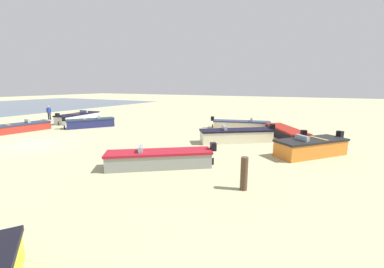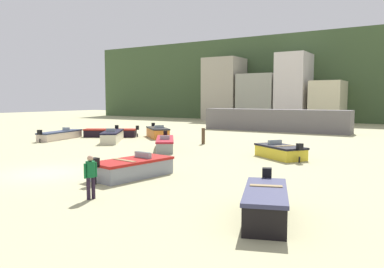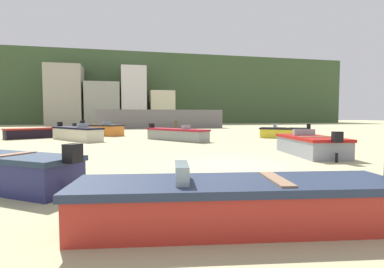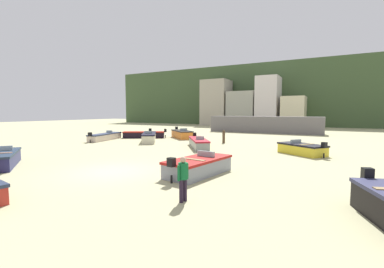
{
  "view_description": "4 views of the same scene",
  "coord_description": "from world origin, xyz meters",
  "px_view_note": "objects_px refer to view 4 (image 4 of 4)",
  "views": [
    {
      "loc": [
        9.05,
        16.93,
        3.95
      ],
      "look_at": [
        -6.39,
        9.03,
        0.41
      ],
      "focal_mm": 22.33,
      "sensor_mm": 36.0,
      "label": 1
    },
    {
      "loc": [
        15.99,
        -11.91,
        3.64
      ],
      "look_at": [
        2.27,
        10.19,
        1.26
      ],
      "focal_mm": 35.74,
      "sensor_mm": 36.0,
      "label": 2
    },
    {
      "loc": [
        -3.7,
        -9.89,
        1.76
      ],
      "look_at": [
        0.26,
        7.53,
        0.62
      ],
      "focal_mm": 27.7,
      "sensor_mm": 36.0,
      "label": 3
    },
    {
      "loc": [
        10.17,
        -9.97,
        3.17
      ],
      "look_at": [
        -1.13,
        10.96,
        1.15
      ],
      "focal_mm": 24.28,
      "sensor_mm": 36.0,
      "label": 4
    }
  ],
  "objects_px": {
    "boat_grey_8": "(198,143)",
    "boat_navy_9": "(4,159)",
    "boat_cream_2": "(105,137)",
    "boat_grey_7": "(198,166)",
    "boat_black_1": "(144,135)",
    "boat_yellow_5": "(302,149)",
    "beach_walker_foreground": "(183,175)",
    "mooring_post_near_water": "(224,137)",
    "boat_orange_4": "(182,134)",
    "boat_cream_6": "(149,137)"
  },
  "relations": [
    {
      "from": "boat_black_1",
      "to": "boat_cream_2",
      "type": "relative_size",
      "value": 0.92
    },
    {
      "from": "boat_grey_7",
      "to": "boat_navy_9",
      "type": "height_order",
      "value": "boat_navy_9"
    },
    {
      "from": "boat_orange_4",
      "to": "beach_walker_foreground",
      "type": "distance_m",
      "value": 22.35
    },
    {
      "from": "mooring_post_near_water",
      "to": "boat_grey_7",
      "type": "bearing_deg",
      "value": -73.92
    },
    {
      "from": "boat_black_1",
      "to": "boat_yellow_5",
      "type": "height_order",
      "value": "boat_yellow_5"
    },
    {
      "from": "boat_cream_6",
      "to": "boat_grey_7",
      "type": "relative_size",
      "value": 1.15
    },
    {
      "from": "boat_black_1",
      "to": "boat_navy_9",
      "type": "distance_m",
      "value": 17.5
    },
    {
      "from": "boat_cream_2",
      "to": "boat_orange_4",
      "type": "bearing_deg",
      "value": 28.14
    },
    {
      "from": "boat_grey_8",
      "to": "boat_navy_9",
      "type": "distance_m",
      "value": 14.0
    },
    {
      "from": "boat_black_1",
      "to": "boat_cream_2",
      "type": "bearing_deg",
      "value": 120.15
    },
    {
      "from": "boat_orange_4",
      "to": "boat_cream_6",
      "type": "relative_size",
      "value": 0.84
    },
    {
      "from": "boat_cream_2",
      "to": "boat_navy_9",
      "type": "distance_m",
      "value": 14.29
    },
    {
      "from": "boat_yellow_5",
      "to": "boat_navy_9",
      "type": "relative_size",
      "value": 0.89
    },
    {
      "from": "boat_grey_8",
      "to": "boat_grey_7",
      "type": "bearing_deg",
      "value": 81.81
    },
    {
      "from": "boat_yellow_5",
      "to": "boat_cream_6",
      "type": "xyz_separation_m",
      "value": [
        -15.31,
        1.33,
        0.06
      ]
    },
    {
      "from": "boat_orange_4",
      "to": "boat_cream_6",
      "type": "xyz_separation_m",
      "value": [
        -1.25,
        -4.75,
        -0.02
      ]
    },
    {
      "from": "boat_grey_7",
      "to": "boat_navy_9",
      "type": "relative_size",
      "value": 1.02
    },
    {
      "from": "boat_cream_2",
      "to": "beach_walker_foreground",
      "type": "relative_size",
      "value": 3.35
    },
    {
      "from": "boat_cream_6",
      "to": "mooring_post_near_water",
      "type": "bearing_deg",
      "value": 163.72
    },
    {
      "from": "boat_yellow_5",
      "to": "boat_grey_8",
      "type": "relative_size",
      "value": 0.77
    },
    {
      "from": "boat_grey_8",
      "to": "boat_navy_9",
      "type": "relative_size",
      "value": 1.16
    },
    {
      "from": "boat_black_1",
      "to": "boat_navy_9",
      "type": "relative_size",
      "value": 1.19
    },
    {
      "from": "boat_yellow_5",
      "to": "beach_walker_foreground",
      "type": "relative_size",
      "value": 2.31
    },
    {
      "from": "boat_orange_4",
      "to": "boat_grey_7",
      "type": "relative_size",
      "value": 0.97
    },
    {
      "from": "boat_grey_8",
      "to": "mooring_post_near_water",
      "type": "relative_size",
      "value": 3.74
    },
    {
      "from": "boat_black_1",
      "to": "boat_orange_4",
      "type": "xyz_separation_m",
      "value": [
        4.29,
        1.81,
        0.1
      ]
    },
    {
      "from": "boat_orange_4",
      "to": "boat_yellow_5",
      "type": "distance_m",
      "value": 15.33
    },
    {
      "from": "boat_orange_4",
      "to": "mooring_post_near_water",
      "type": "relative_size",
      "value": 3.18
    },
    {
      "from": "boat_orange_4",
      "to": "boat_grey_7",
      "type": "height_order",
      "value": "boat_orange_4"
    },
    {
      "from": "boat_grey_8",
      "to": "boat_yellow_5",
      "type": "bearing_deg",
      "value": 147.94
    },
    {
      "from": "boat_black_1",
      "to": "mooring_post_near_water",
      "type": "height_order",
      "value": "mooring_post_near_water"
    },
    {
      "from": "boat_orange_4",
      "to": "boat_black_1",
      "type": "bearing_deg",
      "value": -25.43
    },
    {
      "from": "beach_walker_foreground",
      "to": "boat_orange_4",
      "type": "bearing_deg",
      "value": -136.45
    },
    {
      "from": "boat_cream_6",
      "to": "mooring_post_near_water",
      "type": "distance_m",
      "value": 7.95
    },
    {
      "from": "boat_black_1",
      "to": "boat_grey_8",
      "type": "distance_m",
      "value": 10.96
    },
    {
      "from": "boat_orange_4",
      "to": "boat_navy_9",
      "type": "distance_m",
      "value": 18.99
    },
    {
      "from": "boat_cream_6",
      "to": "mooring_post_near_water",
      "type": "xyz_separation_m",
      "value": [
        7.52,
        2.57,
        0.18
      ]
    },
    {
      "from": "boat_cream_6",
      "to": "boat_grey_7",
      "type": "height_order",
      "value": "boat_cream_6"
    },
    {
      "from": "boat_cream_2",
      "to": "boat_navy_9",
      "type": "height_order",
      "value": "boat_navy_9"
    },
    {
      "from": "boat_grey_8",
      "to": "mooring_post_near_water",
      "type": "distance_m",
      "value": 4.41
    },
    {
      "from": "boat_orange_4",
      "to": "boat_yellow_5",
      "type": "bearing_deg",
      "value": 108.26
    },
    {
      "from": "boat_cream_2",
      "to": "boat_navy_9",
      "type": "xyz_separation_m",
      "value": [
        5.76,
        -13.07,
        0.05
      ]
    },
    {
      "from": "boat_navy_9",
      "to": "mooring_post_near_water",
      "type": "distance_m",
      "value": 18.23
    },
    {
      "from": "boat_cream_2",
      "to": "boat_grey_8",
      "type": "distance_m",
      "value": 12.21
    },
    {
      "from": "boat_orange_4",
      "to": "mooring_post_near_water",
      "type": "bearing_deg",
      "value": 112.45
    },
    {
      "from": "boat_black_1",
      "to": "mooring_post_near_water",
      "type": "bearing_deg",
      "value": -122.43
    },
    {
      "from": "boat_black_1",
      "to": "boat_grey_7",
      "type": "relative_size",
      "value": 1.17
    },
    {
      "from": "boat_yellow_5",
      "to": "boat_navy_9",
      "type": "distance_m",
      "value": 19.7
    },
    {
      "from": "boat_grey_7",
      "to": "boat_grey_8",
      "type": "bearing_deg",
      "value": 125.58
    },
    {
      "from": "boat_grey_8",
      "to": "boat_navy_9",
      "type": "bearing_deg",
      "value": 27.5
    }
  ]
}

